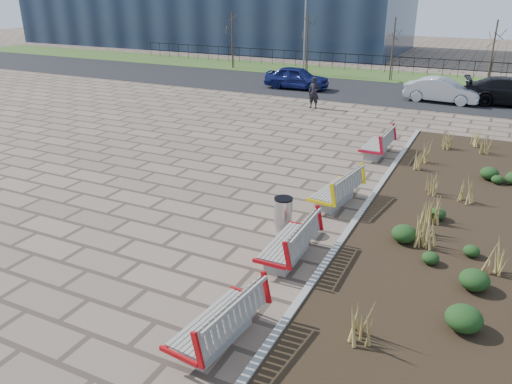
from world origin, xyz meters
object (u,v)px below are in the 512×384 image
at_px(bench_b, 288,240).
at_px(bench_c, 335,188).
at_px(litter_bin, 283,214).
at_px(car_silver, 442,90).
at_px(lamp_west, 305,30).
at_px(car_blue, 297,78).
at_px(pedestrian, 314,93).
at_px(bench_a, 216,319).
at_px(bench_d, 377,143).

bearing_deg(bench_b, bench_c, 89.58).
relative_size(litter_bin, car_silver, 0.22).
bearing_deg(car_silver, lamp_west, 66.27).
bearing_deg(lamp_west, bench_c, -66.66).
bearing_deg(bench_b, lamp_west, 109.81).
bearing_deg(litter_bin, car_silver, 84.58).
relative_size(bench_c, car_blue, 0.53).
bearing_deg(bench_c, pedestrian, 120.63).
height_order(bench_b, litter_bin, bench_b).
height_order(bench_a, litter_bin, bench_a).
bearing_deg(lamp_west, bench_b, -69.77).
xyz_separation_m(litter_bin, pedestrian, (-4.07, 13.51, 0.37)).
xyz_separation_m(pedestrian, car_silver, (5.77, 4.34, -0.14)).
bearing_deg(lamp_west, pedestrian, -66.06).
bearing_deg(bench_b, car_blue, 110.74).
bearing_deg(car_silver, litter_bin, 178.23).
bearing_deg(lamp_west, litter_bin, -70.18).
xyz_separation_m(car_blue, lamp_west, (-1.51, 5.06, 2.35)).
xyz_separation_m(bench_c, pedestrian, (-4.78, 11.34, 0.30)).
bearing_deg(litter_bin, bench_d, 84.40).
bearing_deg(bench_b, bench_a, -90.42).
bearing_deg(bench_a, litter_bin, 104.60).
relative_size(bench_d, lamp_west, 0.35).
bearing_deg(bench_d, litter_bin, -94.35).
bearing_deg(litter_bin, bench_c, 72.01).
height_order(bench_d, car_silver, car_silver).
height_order(bench_c, pedestrian, pedestrian).
bearing_deg(bench_c, bench_b, -82.21).
bearing_deg(bench_d, bench_a, -88.75).
height_order(bench_b, lamp_west, lamp_west).
relative_size(bench_a, lamp_west, 0.35).
height_order(litter_bin, lamp_west, lamp_west).
distance_m(bench_b, pedestrian, 15.65).
bearing_deg(car_blue, bench_b, -160.94).
bearing_deg(car_silver, bench_b, -179.29).
relative_size(car_blue, car_silver, 1.01).
bearing_deg(pedestrian, lamp_west, 113.94).
xyz_separation_m(bench_b, car_silver, (0.99, 19.24, 0.16)).
bearing_deg(bench_d, bench_b, -88.75).
xyz_separation_m(bench_b, litter_bin, (-0.70, 1.40, -0.07)).
distance_m(bench_c, car_blue, 17.48).
distance_m(bench_d, litter_bin, 7.21).
relative_size(litter_bin, lamp_west, 0.14).
relative_size(bench_a, bench_b, 1.00).
bearing_deg(bench_d, lamp_west, 120.85).
distance_m(car_blue, lamp_west, 5.78).
xyz_separation_m(bench_d, car_silver, (0.99, 10.67, 0.16)).
height_order(bench_c, lamp_west, lamp_west).
xyz_separation_m(bench_a, bench_c, (0.00, 6.80, 0.00)).
bearing_deg(car_silver, pedestrian, 130.62).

